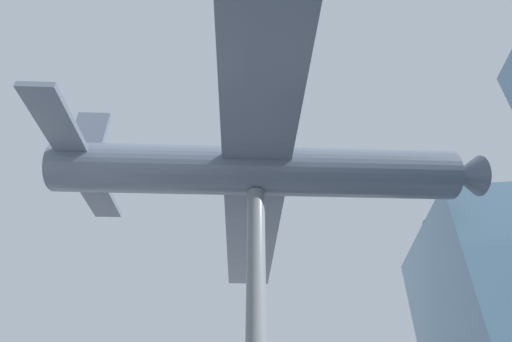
# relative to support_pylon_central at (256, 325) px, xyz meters

# --- Properties ---
(support_pylon_central) EXTENTS (0.54, 0.54, 7.99)m
(support_pylon_central) POSITION_rel_support_pylon_central_xyz_m (0.00, 0.00, 0.00)
(support_pylon_central) COLOR slate
(support_pylon_central) RESTS_ON ground_plane
(suspended_airplane) EXTENTS (21.81, 14.35, 3.07)m
(suspended_airplane) POSITION_rel_support_pylon_central_xyz_m (-0.01, 0.07, 4.81)
(suspended_airplane) COLOR #4C5666
(suspended_airplane) RESTS_ON support_pylon_central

